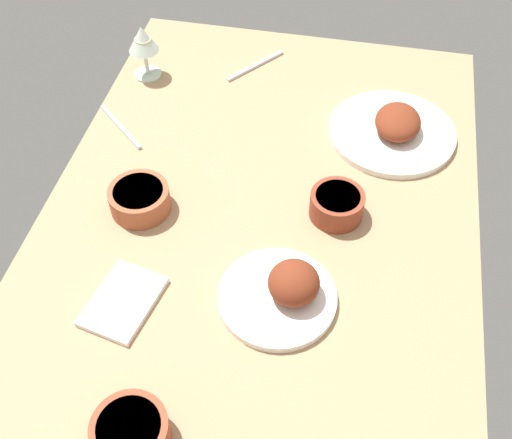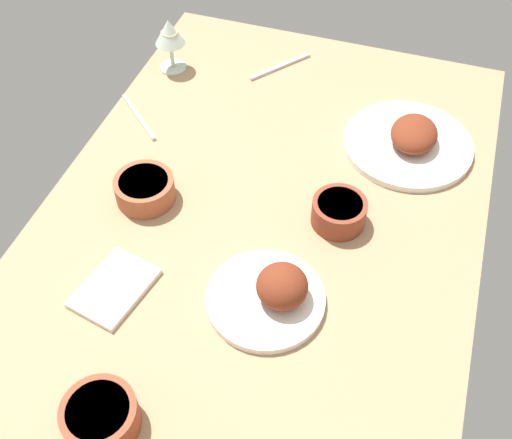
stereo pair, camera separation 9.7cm
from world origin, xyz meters
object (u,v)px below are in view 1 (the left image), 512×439
(bowl_pasta, at_px, (140,198))
(bowl_soup, at_px, (131,433))
(folded_napkin, at_px, (123,302))
(plate_far_side, at_px, (394,129))
(spoon_loose, at_px, (256,66))
(fork_loose, at_px, (120,127))
(bowl_potatoes, at_px, (337,204))
(wine_glass, at_px, (143,41))
(plate_near_viewer, at_px, (285,291))

(bowl_pasta, height_order, bowl_soup, bowl_soup)
(bowl_soup, distance_m, folded_napkin, 0.26)
(plate_far_side, height_order, spoon_loose, plate_far_side)
(plate_far_side, relative_size, spoon_loose, 1.56)
(bowl_pasta, relative_size, fork_loose, 0.68)
(bowl_soup, bearing_deg, spoon_loose, 0.43)
(bowl_potatoes, distance_m, bowl_soup, 0.60)
(plate_far_side, bearing_deg, bowl_soup, 156.00)
(plate_far_side, distance_m, folded_napkin, 0.73)
(bowl_pasta, bearing_deg, spoon_loose, -14.52)
(bowl_potatoes, xyz_separation_m, fork_loose, (0.17, 0.53, -0.03))
(bowl_soup, height_order, fork_loose, bowl_soup)
(bowl_pasta, xyz_separation_m, bowl_soup, (-0.48, -0.14, 0.00))
(wine_glass, relative_size, fork_loose, 0.76)
(plate_near_viewer, relative_size, spoon_loose, 1.18)
(bowl_pasta, bearing_deg, wine_glass, 16.28)
(bowl_pasta, distance_m, fork_loose, 0.26)
(folded_napkin, bearing_deg, spoon_loose, -7.04)
(plate_near_viewer, xyz_separation_m, bowl_soup, (-0.31, 0.19, 0.00))
(plate_far_side, xyz_separation_m, bowl_soup, (-0.81, 0.36, 0.01))
(bowl_potatoes, bearing_deg, bowl_soup, 154.43)
(plate_near_viewer, relative_size, plate_far_side, 0.75)
(bowl_potatoes, xyz_separation_m, spoon_loose, (0.47, 0.27, -0.03))
(bowl_potatoes, distance_m, bowl_pasta, 0.41)
(bowl_pasta, distance_m, spoon_loose, 0.55)
(bowl_potatoes, relative_size, bowl_soup, 0.91)
(fork_loose, relative_size, spoon_loose, 0.98)
(spoon_loose, bearing_deg, plate_near_viewer, 53.37)
(bowl_soup, height_order, wine_glass, wine_glass)
(bowl_potatoes, bearing_deg, plate_near_viewer, 163.24)
(plate_near_viewer, xyz_separation_m, plate_far_side, (0.50, -0.17, -0.01))
(bowl_soup, xyz_separation_m, spoon_loose, (1.01, 0.01, -0.03))
(wine_glass, xyz_separation_m, fork_loose, (-0.21, -0.00, -0.10))
(bowl_potatoes, bearing_deg, bowl_pasta, 98.76)
(bowl_soup, relative_size, fork_loose, 0.66)
(plate_near_viewer, xyz_separation_m, folded_napkin, (-0.07, 0.29, -0.02))
(folded_napkin, bearing_deg, wine_glass, 14.22)
(bowl_potatoes, bearing_deg, plate_far_side, -20.75)
(wine_glass, relative_size, folded_napkin, 0.91)
(plate_near_viewer, bearing_deg, wine_glass, 37.27)
(wine_glass, bearing_deg, fork_loose, -179.94)
(plate_far_side, xyz_separation_m, wine_glass, (0.11, 0.63, 0.08))
(plate_far_side, bearing_deg, folded_napkin, 140.85)
(plate_far_side, relative_size, bowl_potatoes, 2.64)
(bowl_soup, relative_size, folded_napkin, 0.79)
(plate_far_side, distance_m, spoon_loose, 0.42)
(bowl_soup, bearing_deg, bowl_potatoes, -25.57)
(bowl_pasta, bearing_deg, fork_loose, 29.21)
(spoon_loose, bearing_deg, plate_far_side, 99.41)
(plate_near_viewer, xyz_separation_m, fork_loose, (0.40, 0.46, -0.02))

